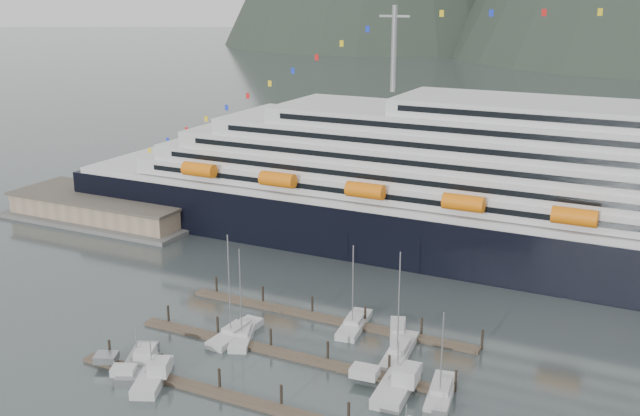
# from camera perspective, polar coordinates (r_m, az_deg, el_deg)

# --- Properties ---
(ground) EXTENTS (1600.00, 1600.00, 0.00)m
(ground) POSITION_cam_1_polar(r_m,az_deg,el_deg) (102.00, -0.95, -12.46)
(ground) COLOR #424D4E
(ground) RESTS_ON ground
(cruise_ship) EXTENTS (210.00, 30.40, 50.30)m
(cruise_ship) POSITION_cam_1_polar(r_m,az_deg,el_deg) (139.71, 20.84, -0.15)
(cruise_ship) COLOR black
(cruise_ship) RESTS_ON ground
(warehouse) EXTENTS (46.00, 20.00, 5.80)m
(warehouse) POSITION_cam_1_polar(r_m,az_deg,el_deg) (172.45, -15.96, -0.07)
(warehouse) COLOR #595956
(warehouse) RESTS_ON ground
(dock_near) EXTENTS (48.18, 2.28, 3.20)m
(dock_near) POSITION_cam_1_polar(r_m,az_deg,el_deg) (96.58, -6.43, -14.14)
(dock_near) COLOR #4B3E30
(dock_near) RESTS_ON ground
(dock_mid) EXTENTS (48.18, 2.28, 3.20)m
(dock_mid) POSITION_cam_1_polar(r_m,az_deg,el_deg) (106.30, -2.59, -11.02)
(dock_mid) COLOR #4B3E30
(dock_mid) RESTS_ON ground
(dock_far) EXTENTS (48.18, 2.28, 3.20)m
(dock_far) POSITION_cam_1_polar(r_m,az_deg,el_deg) (116.66, 0.54, -8.40)
(dock_far) COLOR #4B3E30
(dock_far) RESTS_ON ground
(sailboat_b) EXTENTS (6.31, 10.48, 14.68)m
(sailboat_b) POSITION_cam_1_polar(r_m,az_deg,el_deg) (111.56, -5.88, -9.64)
(sailboat_b) COLOR silver
(sailboat_b) RESTS_ON ground
(sailboat_c) EXTENTS (3.43, 10.99, 16.64)m
(sailboat_c) POSITION_cam_1_polar(r_m,az_deg,el_deg) (112.17, -6.47, -9.49)
(sailboat_c) COLOR silver
(sailboat_c) RESTS_ON ground
(sailboat_d) EXTENTS (4.20, 12.37, 16.19)m
(sailboat_d) POSITION_cam_1_polar(r_m,az_deg,el_deg) (106.90, 6.06, -10.85)
(sailboat_d) COLOR silver
(sailboat_d) RESTS_ON ground
(sailboat_f) EXTENTS (4.34, 10.61, 14.05)m
(sailboat_f) POSITION_cam_1_polar(r_m,az_deg,el_deg) (114.25, 2.62, -8.90)
(sailboat_f) COLOR silver
(sailboat_f) RESTS_ON ground
(sailboat_g) EXTENTS (5.39, 9.45, 13.68)m
(sailboat_g) POSITION_cam_1_polar(r_m,az_deg,el_deg) (112.68, 5.96, -9.37)
(sailboat_g) COLOR silver
(sailboat_g) RESTS_ON ground
(sailboat_h) EXTENTS (4.42, 10.38, 12.47)m
(sailboat_h) POSITION_cam_1_polar(r_m,az_deg,el_deg) (97.66, 9.19, -13.81)
(sailboat_h) COLOR silver
(sailboat_h) RESTS_ON ground
(trawler_a) EXTENTS (9.47, 11.54, 6.14)m
(trawler_a) POSITION_cam_1_polar(r_m,az_deg,el_deg) (105.89, -13.78, -11.32)
(trawler_a) COLOR gray
(trawler_a) RESTS_ON ground
(trawler_b) EXTENTS (8.75, 10.40, 6.41)m
(trawler_b) POSITION_cam_1_polar(r_m,az_deg,el_deg) (102.07, -12.71, -12.34)
(trawler_b) COLOR silver
(trawler_b) RESTS_ON ground
(trawler_e) EXTENTS (8.98, 11.78, 7.50)m
(trawler_e) POSITION_cam_1_polar(r_m,az_deg,el_deg) (98.24, 5.83, -13.13)
(trawler_e) COLOR silver
(trawler_e) RESTS_ON ground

